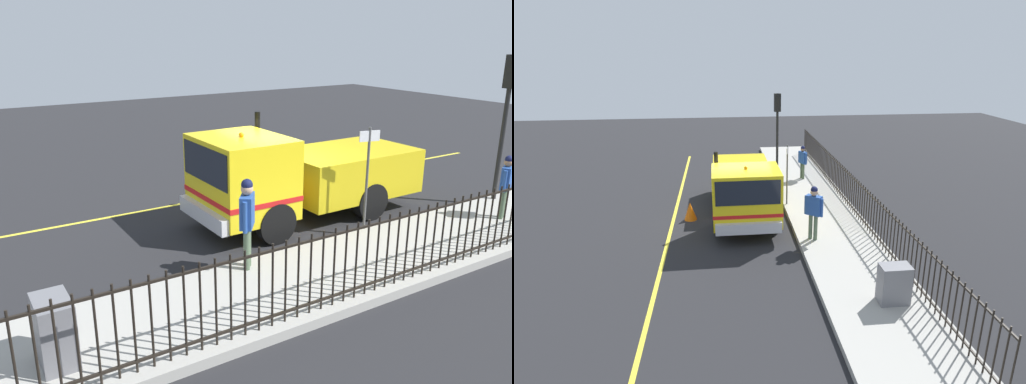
# 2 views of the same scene
# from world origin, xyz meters

# --- Properties ---
(ground_plane) EXTENTS (49.51, 49.51, 0.00)m
(ground_plane) POSITION_xyz_m (0.00, 0.00, 0.00)
(ground_plane) COLOR #232326
(ground_plane) RESTS_ON ground
(sidewalk_slab) EXTENTS (2.71, 22.51, 0.18)m
(sidewalk_slab) POSITION_xyz_m (3.30, 0.00, 0.09)
(sidewalk_slab) COLOR #A3A099
(sidewalk_slab) RESTS_ON ground
(lane_marking) EXTENTS (0.12, 20.26, 0.01)m
(lane_marking) POSITION_xyz_m (-2.32, 0.00, 0.00)
(lane_marking) COLOR yellow
(lane_marking) RESTS_ON ground
(work_truck) EXTENTS (2.33, 6.11, 2.68)m
(work_truck) POSITION_xyz_m (0.33, 0.07, 1.25)
(work_truck) COLOR yellow
(work_truck) RESTS_ON ground
(worker_standing) EXTENTS (0.54, 0.50, 1.81)m
(worker_standing) POSITION_xyz_m (2.42, -2.44, 1.29)
(worker_standing) COLOR #264C99
(worker_standing) RESTS_ON sidewalk_slab
(pedestrian_distant) EXTENTS (0.37, 0.55, 1.59)m
(pedestrian_distant) POSITION_xyz_m (3.33, 4.36, 1.15)
(pedestrian_distant) COLOR #264C99
(pedestrian_distant) RESTS_ON sidewalk_slab
(iron_fence) EXTENTS (0.04, 19.17, 1.41)m
(iron_fence) POSITION_xyz_m (4.43, 0.00, 0.89)
(iron_fence) COLOR black
(iron_fence) RESTS_ON sidewalk_slab
(traffic_light_near) EXTENTS (0.33, 0.25, 3.86)m
(traffic_light_near) POSITION_xyz_m (2.28, 5.59, 2.93)
(traffic_light_near) COLOR black
(traffic_light_near) RESTS_ON sidewalk_slab
(utility_cabinet) EXTENTS (0.74, 0.48, 0.99)m
(utility_cabinet) POSITION_xyz_m (3.63, -6.26, 0.67)
(utility_cabinet) COLOR slate
(utility_cabinet) RESTS_ON sidewalk_slab
(traffic_cone) EXTENTS (0.47, 0.47, 0.67)m
(traffic_cone) POSITION_xyz_m (-1.68, 0.17, 0.34)
(traffic_cone) COLOR orange
(traffic_cone) RESTS_ON ground
(street_sign) EXTENTS (0.15, 0.49, 2.41)m
(street_sign) POSITION_xyz_m (2.07, 0.95, 1.68)
(street_sign) COLOR #4C4C4C
(street_sign) RESTS_ON sidewalk_slab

